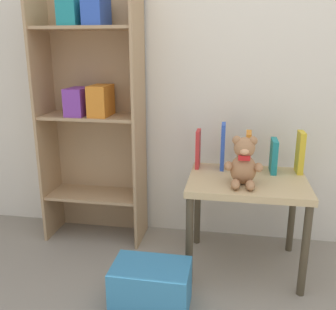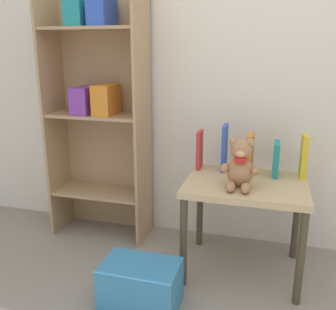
{
  "view_description": "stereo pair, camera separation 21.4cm",
  "coord_description": "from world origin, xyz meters",
  "px_view_note": "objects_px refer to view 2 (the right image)",
  "views": [
    {
      "loc": [
        -0.02,
        -0.88,
        1.23
      ],
      "look_at": [
        -0.38,
        1.15,
        0.64
      ],
      "focal_mm": 40.0,
      "sensor_mm": 36.0,
      "label": 1
    },
    {
      "loc": [
        0.19,
        -0.83,
        1.23
      ],
      "look_at": [
        -0.38,
        1.15,
        0.64
      ],
      "focal_mm": 40.0,
      "sensor_mm": 36.0,
      "label": 2
    }
  ],
  "objects_px": {
    "book_standing_red": "(200,150)",
    "book_standing_blue": "(224,148)",
    "display_table": "(246,195)",
    "book_standing_orange": "(250,154)",
    "bookshelf_side": "(99,101)",
    "book_standing_teal": "(276,159)",
    "book_standing_yellow": "(304,156)",
    "storage_bin": "(141,285)",
    "teddy_bear": "(240,165)"
  },
  "relations": [
    {
      "from": "book_standing_red",
      "to": "book_standing_yellow",
      "type": "bearing_deg",
      "value": 0.12
    },
    {
      "from": "book_standing_orange",
      "to": "book_standing_teal",
      "type": "height_order",
      "value": "book_standing_orange"
    },
    {
      "from": "bookshelf_side",
      "to": "storage_bin",
      "type": "bearing_deg",
      "value": -53.71
    },
    {
      "from": "book_standing_red",
      "to": "storage_bin",
      "type": "relative_size",
      "value": 0.61
    },
    {
      "from": "book_standing_orange",
      "to": "book_standing_teal",
      "type": "bearing_deg",
      "value": 0.18
    },
    {
      "from": "book_standing_blue",
      "to": "bookshelf_side",
      "type": "bearing_deg",
      "value": 173.5
    },
    {
      "from": "bookshelf_side",
      "to": "book_standing_red",
      "type": "height_order",
      "value": "bookshelf_side"
    },
    {
      "from": "bookshelf_side",
      "to": "book_standing_blue",
      "type": "xyz_separation_m",
      "value": [
        0.82,
        -0.09,
        -0.23
      ]
    },
    {
      "from": "storage_bin",
      "to": "book_standing_blue",
      "type": "bearing_deg",
      "value": 63.95
    },
    {
      "from": "teddy_bear",
      "to": "book_standing_yellow",
      "type": "relative_size",
      "value": 1.08
    },
    {
      "from": "book_standing_red",
      "to": "storage_bin",
      "type": "xyz_separation_m",
      "value": [
        -0.16,
        -0.62,
        -0.54
      ]
    },
    {
      "from": "book_standing_red",
      "to": "book_standing_blue",
      "type": "height_order",
      "value": "book_standing_blue"
    },
    {
      "from": "teddy_bear",
      "to": "book_standing_red",
      "type": "bearing_deg",
      "value": 135.35
    },
    {
      "from": "book_standing_orange",
      "to": "book_standing_yellow",
      "type": "relative_size",
      "value": 0.95
    },
    {
      "from": "bookshelf_side",
      "to": "book_standing_orange",
      "type": "distance_m",
      "value": 1.0
    },
    {
      "from": "book_standing_teal",
      "to": "book_standing_yellow",
      "type": "bearing_deg",
      "value": 5.59
    },
    {
      "from": "display_table",
      "to": "book_standing_teal",
      "type": "bearing_deg",
      "value": 45.78
    },
    {
      "from": "display_table",
      "to": "book_standing_teal",
      "type": "xyz_separation_m",
      "value": [
        0.15,
        0.15,
        0.17
      ]
    },
    {
      "from": "bookshelf_side",
      "to": "book_standing_yellow",
      "type": "xyz_separation_m",
      "value": [
        1.26,
        -0.09,
        -0.25
      ]
    },
    {
      "from": "book_standing_orange",
      "to": "book_standing_teal",
      "type": "xyz_separation_m",
      "value": [
        0.15,
        -0.0,
        -0.02
      ]
    },
    {
      "from": "teddy_bear",
      "to": "book_standing_teal",
      "type": "distance_m",
      "value": 0.3
    },
    {
      "from": "book_standing_red",
      "to": "book_standing_orange",
      "type": "distance_m",
      "value": 0.29
    },
    {
      "from": "storage_bin",
      "to": "bookshelf_side",
      "type": "bearing_deg",
      "value": 126.29
    },
    {
      "from": "book_standing_teal",
      "to": "book_standing_yellow",
      "type": "relative_size",
      "value": 0.8
    },
    {
      "from": "book_standing_teal",
      "to": "storage_bin",
      "type": "height_order",
      "value": "book_standing_teal"
    },
    {
      "from": "book_standing_red",
      "to": "storage_bin",
      "type": "distance_m",
      "value": 0.83
    },
    {
      "from": "display_table",
      "to": "teddy_bear",
      "type": "bearing_deg",
      "value": -107.55
    },
    {
      "from": "book_standing_blue",
      "to": "book_standing_orange",
      "type": "height_order",
      "value": "book_standing_blue"
    },
    {
      "from": "teddy_bear",
      "to": "book_standing_red",
      "type": "xyz_separation_m",
      "value": [
        -0.26,
        0.26,
        -0.0
      ]
    },
    {
      "from": "book_standing_orange",
      "to": "book_standing_blue",
      "type": "bearing_deg",
      "value": 177.62
    },
    {
      "from": "book_standing_yellow",
      "to": "bookshelf_side",
      "type": "bearing_deg",
      "value": 173.94
    },
    {
      "from": "book_standing_teal",
      "to": "bookshelf_side",
      "type": "bearing_deg",
      "value": 174.85
    },
    {
      "from": "bookshelf_side",
      "to": "book_standing_orange",
      "type": "relative_size",
      "value": 7.17
    },
    {
      "from": "display_table",
      "to": "book_standing_yellow",
      "type": "distance_m",
      "value": 0.39
    },
    {
      "from": "storage_bin",
      "to": "book_standing_orange",
      "type": "bearing_deg",
      "value": 53.61
    },
    {
      "from": "display_table",
      "to": "book_standing_red",
      "type": "height_order",
      "value": "book_standing_red"
    },
    {
      "from": "bookshelf_side",
      "to": "book_standing_blue",
      "type": "relative_size",
      "value": 6.06
    },
    {
      "from": "display_table",
      "to": "book_standing_yellow",
      "type": "xyz_separation_m",
      "value": [
        0.29,
        0.16,
        0.2
      ]
    },
    {
      "from": "book_standing_blue",
      "to": "storage_bin",
      "type": "xyz_separation_m",
      "value": [
        -0.3,
        -0.62,
        -0.56
      ]
    },
    {
      "from": "book_standing_red",
      "to": "book_standing_yellow",
      "type": "distance_m",
      "value": 0.58
    },
    {
      "from": "display_table",
      "to": "book_standing_yellow",
      "type": "relative_size",
      "value": 2.68
    },
    {
      "from": "teddy_bear",
      "to": "storage_bin",
      "type": "height_order",
      "value": "teddy_bear"
    },
    {
      "from": "book_standing_red",
      "to": "book_standing_teal",
      "type": "xyz_separation_m",
      "value": [
        0.44,
        -0.01,
        -0.02
      ]
    },
    {
      "from": "display_table",
      "to": "book_standing_orange",
      "type": "relative_size",
      "value": 2.81
    },
    {
      "from": "display_table",
      "to": "book_standing_blue",
      "type": "bearing_deg",
      "value": 131.24
    },
    {
      "from": "display_table",
      "to": "book_standing_orange",
      "type": "distance_m",
      "value": 0.24
    },
    {
      "from": "display_table",
      "to": "storage_bin",
      "type": "bearing_deg",
      "value": -134.65
    },
    {
      "from": "book_standing_blue",
      "to": "display_table",
      "type": "bearing_deg",
      "value": -49.14
    },
    {
      "from": "teddy_bear",
      "to": "bookshelf_side",
      "type": "bearing_deg",
      "value": 159.63
    },
    {
      "from": "bookshelf_side",
      "to": "book_standing_orange",
      "type": "height_order",
      "value": "bookshelf_side"
    }
  ]
}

